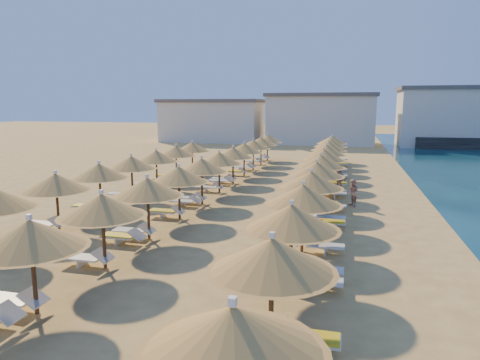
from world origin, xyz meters
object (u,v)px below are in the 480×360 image
(parasol_row_east, at_px, (319,166))
(beachgoer_c, at_px, (339,179))
(parasol_row_west, at_px, (211,162))
(beachgoer_b, at_px, (353,193))

(parasol_row_east, xyz_separation_m, beachgoer_c, (1.08, 4.05, -1.40))
(parasol_row_west, relative_size, beachgoer_b, 26.03)
(beachgoer_b, bearing_deg, beachgoer_c, 163.73)
(parasol_row_east, height_order, beachgoer_b, parasol_row_east)
(parasol_row_west, xyz_separation_m, beachgoer_c, (7.51, 4.05, -1.40))
(parasol_row_east, bearing_deg, beachgoer_b, -8.38)
(parasol_row_east, relative_size, beachgoer_c, 25.42)
(beachgoer_c, bearing_deg, parasol_row_west, -120.25)
(parasol_row_east, bearing_deg, beachgoer_c, 75.08)
(beachgoer_b, bearing_deg, parasol_row_west, -119.32)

